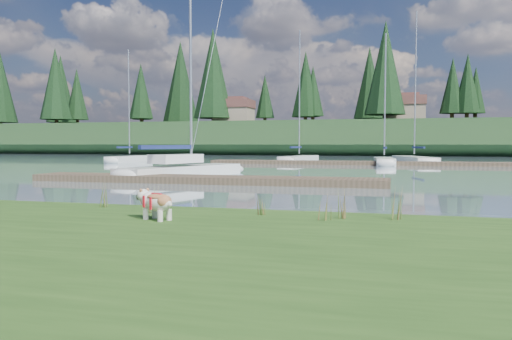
% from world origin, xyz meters
% --- Properties ---
extents(ground, '(200.00, 200.00, 0.00)m').
position_xyz_m(ground, '(0.00, 30.00, 0.00)').
color(ground, '#839EAC').
rests_on(ground, ground).
extents(bank, '(60.00, 9.00, 0.35)m').
position_xyz_m(bank, '(0.00, -6.00, 0.17)').
color(bank, '#2D4F1A').
rests_on(bank, ground).
extents(ridge, '(200.00, 20.00, 5.00)m').
position_xyz_m(ridge, '(0.00, 73.00, 2.50)').
color(ridge, '#1C361A').
rests_on(ridge, ground).
extents(bulldog, '(0.90, 0.62, 0.53)m').
position_xyz_m(bulldog, '(-0.05, -3.38, 0.68)').
color(bulldog, silver).
rests_on(bulldog, bank).
extents(sailboat_main, '(4.50, 9.10, 12.94)m').
position_xyz_m(sailboat_main, '(-6.30, 13.18, 0.42)').
color(sailboat_main, silver).
rests_on(sailboat_main, ground).
extents(dock_near, '(16.00, 2.00, 0.30)m').
position_xyz_m(dock_near, '(-4.00, 9.00, 0.15)').
color(dock_near, '#4C3D2C').
rests_on(dock_near, ground).
extents(dock_far, '(26.00, 2.20, 0.30)m').
position_xyz_m(dock_far, '(2.00, 30.00, 0.15)').
color(dock_far, '#4C3D2C').
rests_on(dock_far, ground).
extents(sailboat_bg_0, '(1.52, 7.30, 10.65)m').
position_xyz_m(sailboat_bg_0, '(-19.88, 31.54, 0.32)').
color(sailboat_bg_0, silver).
rests_on(sailboat_bg_0, ground).
extents(sailboat_bg_1, '(2.85, 8.62, 12.57)m').
position_xyz_m(sailboat_bg_1, '(-4.36, 36.24, 0.33)').
color(sailboat_bg_1, silver).
rests_on(sailboat_bg_1, ground).
extents(sailboat_bg_2, '(1.89, 7.23, 10.83)m').
position_xyz_m(sailboat_bg_2, '(3.42, 31.46, 0.33)').
color(sailboat_bg_2, silver).
rests_on(sailboat_bg_2, ground).
extents(sailboat_bg_3, '(4.13, 9.58, 13.67)m').
position_xyz_m(sailboat_bg_3, '(5.82, 36.62, 0.32)').
color(sailboat_bg_3, silver).
rests_on(sailboat_bg_3, ground).
extents(weed_0, '(0.17, 0.14, 0.64)m').
position_xyz_m(weed_0, '(-0.49, -2.60, 0.62)').
color(weed_0, '#475B23').
rests_on(weed_0, bank).
extents(weed_1, '(0.17, 0.14, 0.45)m').
position_xyz_m(weed_1, '(1.59, -2.29, 0.54)').
color(weed_1, '#475B23').
rests_on(weed_1, bank).
extents(weed_2, '(0.17, 0.14, 0.65)m').
position_xyz_m(weed_2, '(3.13, -2.38, 0.62)').
color(weed_2, '#475B23').
rests_on(weed_2, bank).
extents(weed_3, '(0.17, 0.14, 0.56)m').
position_xyz_m(weed_3, '(-1.95, -2.07, 0.59)').
color(weed_3, '#475B23').
rests_on(weed_3, bank).
extents(weed_4, '(0.17, 0.14, 0.48)m').
position_xyz_m(weed_4, '(2.88, -2.65, 0.55)').
color(weed_4, '#475B23').
rests_on(weed_4, bank).
extents(weed_5, '(0.17, 0.14, 0.67)m').
position_xyz_m(weed_5, '(4.10, -2.23, 0.63)').
color(weed_5, '#475B23').
rests_on(weed_5, bank).
extents(mud_lip, '(60.00, 0.50, 0.14)m').
position_xyz_m(mud_lip, '(0.00, -1.60, 0.07)').
color(mud_lip, '#33281C').
rests_on(mud_lip, ground).
extents(conifer_0, '(5.72, 5.72, 14.15)m').
position_xyz_m(conifer_0, '(-55.00, 67.00, 12.64)').
color(conifer_0, '#382619').
rests_on(conifer_0, ridge).
extents(conifer_1, '(4.40, 4.40, 11.30)m').
position_xyz_m(conifer_1, '(-40.00, 71.00, 11.28)').
color(conifer_1, '#382619').
rests_on(conifer_1, ridge).
extents(conifer_2, '(6.60, 6.60, 16.05)m').
position_xyz_m(conifer_2, '(-25.00, 68.00, 13.54)').
color(conifer_2, '#382619').
rests_on(conifer_2, ridge).
extents(conifer_3, '(4.84, 4.84, 12.25)m').
position_xyz_m(conifer_3, '(-10.00, 72.00, 11.74)').
color(conifer_3, '#382619').
rests_on(conifer_3, ridge).
extents(conifer_4, '(6.16, 6.16, 15.10)m').
position_xyz_m(conifer_4, '(3.00, 66.00, 13.09)').
color(conifer_4, '#382619').
rests_on(conifer_4, ridge).
extents(conifer_5, '(3.96, 3.96, 10.35)m').
position_xyz_m(conifer_5, '(15.00, 70.00, 10.83)').
color(conifer_5, '#382619').
rests_on(conifer_5, ridge).
extents(house_0, '(6.30, 5.30, 4.65)m').
position_xyz_m(house_0, '(-22.00, 70.00, 7.31)').
color(house_0, gray).
rests_on(house_0, ridge).
extents(house_1, '(6.30, 5.30, 4.65)m').
position_xyz_m(house_1, '(6.00, 71.00, 7.31)').
color(house_1, gray).
rests_on(house_1, ridge).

